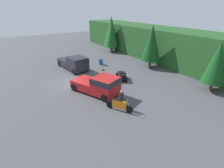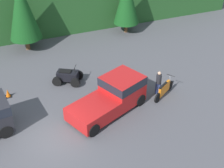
{
  "view_description": "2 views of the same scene",
  "coord_description": "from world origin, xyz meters",
  "px_view_note": "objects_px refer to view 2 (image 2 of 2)",
  "views": [
    {
      "loc": [
        18.11,
        -6.0,
        8.16
      ],
      "look_at": [
        4.57,
        2.6,
        0.95
      ],
      "focal_mm": 28.0,
      "sensor_mm": 36.0,
      "label": 1
    },
    {
      "loc": [
        -1.88,
        -12.98,
        12.15
      ],
      "look_at": [
        4.57,
        2.6,
        0.95
      ],
      "focal_mm": 50.0,
      "sensor_mm": 36.0,
      "label": 2
    }
  ],
  "objects_px": {
    "pickup_truck_red": "(113,95)",
    "dirt_bike": "(164,90)",
    "quad_atv": "(68,76)",
    "rider_person": "(159,82)",
    "traffic_cone": "(8,93)"
  },
  "relations": [
    {
      "from": "dirt_bike",
      "to": "rider_person",
      "type": "height_order",
      "value": "rider_person"
    },
    {
      "from": "dirt_bike",
      "to": "rider_person",
      "type": "bearing_deg",
      "value": 90.33
    },
    {
      "from": "pickup_truck_red",
      "to": "traffic_cone",
      "type": "xyz_separation_m",
      "value": [
        -5.96,
        3.79,
        -0.76
      ]
    },
    {
      "from": "pickup_truck_red",
      "to": "quad_atv",
      "type": "distance_m",
      "value": 4.39
    },
    {
      "from": "quad_atv",
      "to": "traffic_cone",
      "type": "xyz_separation_m",
      "value": [
        -4.15,
        -0.17,
        -0.23
      ]
    },
    {
      "from": "dirt_bike",
      "to": "pickup_truck_red",
      "type": "bearing_deg",
      "value": 147.36
    },
    {
      "from": "dirt_bike",
      "to": "quad_atv",
      "type": "bearing_deg",
      "value": 111.69
    },
    {
      "from": "rider_person",
      "to": "traffic_cone",
      "type": "relative_size",
      "value": 3.11
    },
    {
      "from": "quad_atv",
      "to": "rider_person",
      "type": "height_order",
      "value": "rider_person"
    },
    {
      "from": "pickup_truck_red",
      "to": "dirt_bike",
      "type": "bearing_deg",
      "value": -23.4
    },
    {
      "from": "quad_atv",
      "to": "pickup_truck_red",
      "type": "bearing_deg",
      "value": -35.42
    },
    {
      "from": "quad_atv",
      "to": "traffic_cone",
      "type": "height_order",
      "value": "quad_atv"
    },
    {
      "from": "rider_person",
      "to": "dirt_bike",
      "type": "bearing_deg",
      "value": -100.85
    },
    {
      "from": "pickup_truck_red",
      "to": "quad_atv",
      "type": "xyz_separation_m",
      "value": [
        -1.81,
        3.96,
        -0.53
      ]
    },
    {
      "from": "rider_person",
      "to": "traffic_cone",
      "type": "bearing_deg",
      "value": 116.69
    }
  ]
}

